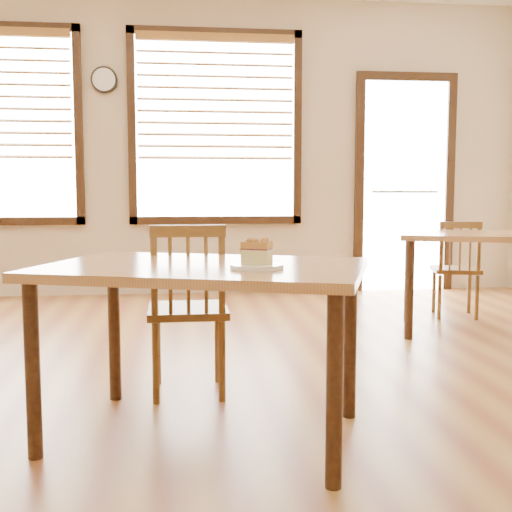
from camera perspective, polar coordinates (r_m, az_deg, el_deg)
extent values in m
plane|color=olive|center=(2.84, -5.04, -16.14)|extent=(8.00, 8.00, 0.00)
plane|color=beige|center=(6.65, -6.21, 9.58)|extent=(7.00, 0.00, 7.00)
cube|color=#321F0D|center=(6.71, -15.50, 11.08)|extent=(0.08, 0.06, 1.96)
cube|color=white|center=(6.66, -3.60, 11.32)|extent=(1.60, 0.02, 1.80)
cube|color=#321F0D|center=(6.80, -3.64, 19.24)|extent=(1.76, 0.06, 0.08)
cube|color=#321F0D|center=(6.62, -3.54, 3.21)|extent=(1.76, 0.06, 0.08)
cube|color=#321F0D|center=(6.65, -10.98, 11.24)|extent=(0.08, 0.06, 1.96)
cube|color=#321F0D|center=(6.74, 3.70, 11.25)|extent=(0.08, 0.06, 1.96)
cube|color=#996723|center=(6.76, -3.63, 18.81)|extent=(1.58, 0.08, 0.08)
cube|color=#996723|center=(6.75, -3.62, 18.56)|extent=(1.56, 0.05, 0.03)
cube|color=#996723|center=(6.72, -3.62, 17.60)|extent=(1.56, 0.05, 0.03)
cube|color=#996723|center=(6.70, -3.61, 16.63)|extent=(1.56, 0.05, 0.03)
cube|color=#996723|center=(6.68, -3.60, 15.66)|extent=(1.56, 0.05, 0.03)
cube|color=#996723|center=(6.66, -3.60, 14.68)|extent=(1.56, 0.05, 0.03)
cube|color=#996723|center=(6.65, -3.59, 13.69)|extent=(1.56, 0.05, 0.03)
cube|color=#996723|center=(6.63, -3.58, 12.70)|extent=(1.56, 0.05, 0.03)
cube|color=#996723|center=(6.62, -3.58, 11.71)|extent=(1.56, 0.05, 0.03)
cube|color=#996723|center=(6.61, -3.57, 10.71)|extent=(1.56, 0.05, 0.03)
cube|color=#996723|center=(6.60, -3.57, 9.71)|extent=(1.56, 0.05, 0.03)
cube|color=#996723|center=(6.59, -3.56, 8.71)|extent=(1.56, 0.05, 0.03)
cube|color=white|center=(7.03, 13.03, 5.99)|extent=(0.90, 0.02, 2.20)
cube|color=#321F0D|center=(6.86, 9.16, 6.08)|extent=(0.09, 0.06, 2.20)
cube|color=#321F0D|center=(7.20, 16.81, 5.89)|extent=(0.09, 0.06, 2.20)
cube|color=#321F0D|center=(7.11, 13.29, 15.25)|extent=(1.08, 0.06, 0.09)
cylinder|color=#B2B2B7|center=(7.00, 13.09, 5.58)|extent=(0.72, 0.03, 0.03)
cylinder|color=black|center=(6.72, -13.35, 15.00)|extent=(0.26, 0.04, 0.26)
cylinder|color=white|center=(6.70, -13.38, 15.03)|extent=(0.22, 0.01, 0.22)
cube|color=#A66E40|center=(2.72, -4.64, -1.17)|extent=(1.54, 1.27, 0.04)
cylinder|color=#321F0D|center=(2.71, -19.24, -9.62)|extent=(0.06, 0.06, 0.71)
cylinder|color=#321F0D|center=(2.33, 6.98, -11.85)|extent=(0.06, 0.06, 0.71)
cylinder|color=#321F0D|center=(3.34, -12.49, -6.51)|extent=(0.06, 0.06, 0.71)
cylinder|color=#321F0D|center=(3.04, 8.36, -7.64)|extent=(0.06, 0.06, 0.71)
cube|color=brown|center=(3.38, -6.07, -4.85)|extent=(0.41, 0.41, 0.04)
cylinder|color=brown|center=(3.59, -3.42, -8.05)|extent=(0.03, 0.03, 0.42)
cylinder|color=brown|center=(3.59, -8.74, -8.13)|extent=(0.03, 0.03, 0.42)
cylinder|color=brown|center=(3.27, -3.03, -9.43)|extent=(0.03, 0.03, 0.42)
cylinder|color=brown|center=(3.27, -8.90, -9.53)|extent=(0.03, 0.03, 0.42)
cylinder|color=brown|center=(3.17, -3.05, -1.44)|extent=(0.03, 0.03, 0.45)
cylinder|color=brown|center=(3.16, -9.04, -1.51)|extent=(0.03, 0.03, 0.45)
cube|color=brown|center=(3.14, -6.08, 2.22)|extent=(0.37, 0.04, 0.06)
cylinder|color=brown|center=(3.16, -4.45, -1.63)|extent=(0.02, 0.02, 0.39)
cylinder|color=brown|center=(3.16, -6.04, -1.65)|extent=(0.02, 0.02, 0.39)
cylinder|color=brown|center=(3.16, -7.63, -1.67)|extent=(0.02, 0.02, 0.39)
cube|color=#A66E40|center=(5.02, 19.42, 1.71)|extent=(1.36, 1.12, 0.04)
cylinder|color=#321F0D|center=(4.70, 13.49, -2.97)|extent=(0.06, 0.06, 0.71)
cylinder|color=#321F0D|center=(5.34, 13.39, -1.93)|extent=(0.06, 0.06, 0.71)
cube|color=brown|center=(5.66, 17.31, -1.18)|extent=(0.45, 0.45, 0.04)
cylinder|color=brown|center=(5.87, 18.43, -3.11)|extent=(0.03, 0.03, 0.38)
cylinder|color=brown|center=(5.81, 15.53, -3.10)|extent=(0.03, 0.03, 0.38)
cylinder|color=brown|center=(5.58, 19.04, -3.58)|extent=(0.03, 0.03, 0.38)
cylinder|color=brown|center=(5.52, 16.00, -3.58)|extent=(0.03, 0.03, 0.38)
cylinder|color=brown|center=(5.51, 19.22, 0.69)|extent=(0.03, 0.03, 0.41)
cylinder|color=brown|center=(5.45, 16.15, 0.73)|extent=(0.03, 0.03, 0.41)
cube|color=brown|center=(5.47, 17.75, 2.64)|extent=(0.33, 0.11, 0.05)
cylinder|color=brown|center=(5.49, 18.50, 0.61)|extent=(0.02, 0.02, 0.35)
cylinder|color=brown|center=(5.48, 17.69, 0.62)|extent=(0.02, 0.02, 0.35)
cylinder|color=brown|center=(5.46, 16.87, 0.63)|extent=(0.02, 0.02, 0.35)
cylinder|color=white|center=(2.57, 0.08, -0.92)|extent=(0.22, 0.22, 0.02)
cylinder|color=white|center=(2.57, 0.08, -1.03)|extent=(0.15, 0.15, 0.01)
cube|color=#CFC375|center=(2.57, 0.08, -0.07)|extent=(0.13, 0.12, 0.06)
cube|color=#4B1529|center=(2.56, 0.08, 0.65)|extent=(0.13, 0.12, 0.01)
cube|color=#A47C33|center=(2.56, 0.08, 1.00)|extent=(0.14, 0.12, 0.03)
sphere|color=#A47C33|center=(2.56, -0.74, 1.36)|extent=(0.02, 0.02, 0.02)
sphere|color=#A47C33|center=(2.55, -0.17, 1.34)|extent=(0.02, 0.02, 0.02)
sphere|color=#A47C33|center=(2.54, -0.27, 1.29)|extent=(0.01, 0.01, 0.01)
sphere|color=#A47C33|center=(2.56, -0.13, 1.38)|extent=(0.02, 0.02, 0.02)
sphere|color=#A47C33|center=(2.56, 0.43, 1.34)|extent=(0.01, 0.01, 0.01)
sphere|color=#A47C33|center=(2.53, 0.83, 1.30)|extent=(0.02, 0.02, 0.02)
sphere|color=#A47C33|center=(2.58, 1.22, 1.39)|extent=(0.02, 0.02, 0.02)
sphere|color=#A47C33|center=(2.54, 0.82, 1.34)|extent=(0.02, 0.02, 0.02)
sphere|color=#A47C33|center=(2.54, -0.35, 1.35)|extent=(0.02, 0.02, 0.02)
sphere|color=#A47C33|center=(2.56, -0.96, 1.37)|extent=(0.02, 0.02, 0.02)
sphere|color=#A47C33|center=(2.58, -0.43, 1.42)|extent=(0.03, 0.03, 0.03)
sphere|color=#A47C33|center=(2.55, 0.13, 1.36)|extent=(0.02, 0.02, 0.02)
sphere|color=#A47C33|center=(2.54, -0.38, 1.33)|extent=(0.02, 0.02, 0.02)
sphere|color=#A47C33|center=(2.59, -0.39, 1.42)|extent=(0.02, 0.02, 0.02)
sphere|color=#A47C33|center=(2.58, -0.18, 1.43)|extent=(0.02, 0.02, 0.02)
sphere|color=#A47C33|center=(2.55, 0.72, 1.36)|extent=(0.02, 0.02, 0.02)
sphere|color=#A47C33|center=(2.57, -0.91, 1.41)|extent=(0.02, 0.02, 0.02)
sphere|color=#A47C33|center=(2.57, 0.35, 1.42)|extent=(0.03, 0.03, 0.03)
sphere|color=#A47C33|center=(2.58, -1.15, 0.79)|extent=(0.01, 0.01, 0.01)
sphere|color=#A47C33|center=(2.56, -1.27, 0.24)|extent=(0.02, 0.02, 0.02)
sphere|color=#A47C33|center=(2.60, -1.02, 0.44)|extent=(0.01, 0.01, 0.01)
sphere|color=#A47C33|center=(2.59, -1.08, 0.64)|extent=(0.01, 0.01, 0.01)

